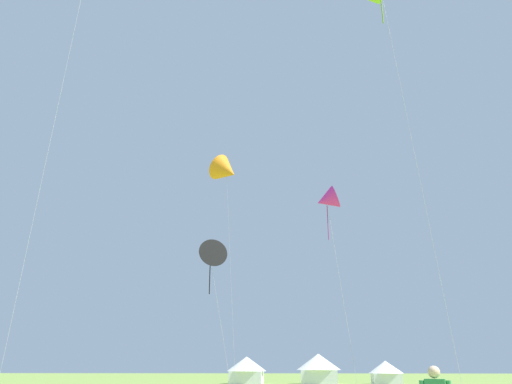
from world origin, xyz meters
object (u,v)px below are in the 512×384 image
object	(u,v)px
kite_magenta_delta	(327,200)
kite_orange_delta	(226,171)
festival_tent_right	(386,371)
festival_tent_center	(247,369)
kite_black_delta	(210,258)
festival_tent_left	(319,367)

from	to	relation	value
kite_magenta_delta	kite_orange_delta	distance (m)	21.40
kite_orange_delta	festival_tent_right	distance (m)	29.07
kite_orange_delta	festival_tent_center	distance (m)	23.18
kite_magenta_delta	kite_black_delta	bearing A→B (deg)	147.21
kite_magenta_delta	kite_orange_delta	xyz separation A→B (m)	(-10.37, 16.34, 9.14)
kite_magenta_delta	festival_tent_left	distance (m)	28.25
festival_tent_center	festival_tent_right	bearing A→B (deg)	0.00
festival_tent_center	festival_tent_left	size ratio (longest dim) A/B	0.91
kite_black_delta	festival_tent_right	bearing A→B (deg)	48.52
kite_orange_delta	festival_tent_left	distance (m)	24.95
kite_black_delta	festival_tent_right	world-z (taller)	kite_black_delta
kite_orange_delta	festival_tent_center	world-z (taller)	kite_orange_delta
festival_tent_left	kite_magenta_delta	bearing A→B (deg)	-88.50
kite_magenta_delta	festival_tent_left	size ratio (longest dim) A/B	2.90
kite_magenta_delta	kite_orange_delta	bearing A→B (deg)	122.39
kite_orange_delta	festival_tent_right	xyz separation A→B (m)	(17.27, 9.27, -21.47)
festival_tent_left	festival_tent_center	bearing A→B (deg)	-180.00
kite_black_delta	festival_tent_center	world-z (taller)	kite_black_delta
festival_tent_center	kite_black_delta	bearing A→B (deg)	-93.01
kite_orange_delta	kite_magenta_delta	bearing A→B (deg)	-57.61
festival_tent_left	festival_tent_right	xyz separation A→B (m)	(7.57, 0.00, -0.43)
kite_black_delta	festival_tent_left	xyz separation A→B (m)	(9.36, 19.15, -9.01)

